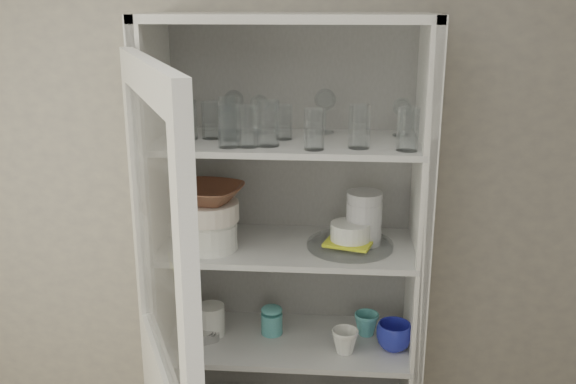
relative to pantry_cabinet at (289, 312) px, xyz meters
The scene contains 31 objects.
wall_back 0.44m from the pantry_cabinet, 140.87° to the left, with size 3.60×0.02×2.60m, color gray.
pantry_cabinet is the anchor object (origin of this frame).
tumbler_0 0.89m from the pantry_cabinet, 151.82° to the right, with size 0.07×0.07×0.15m, color silver.
tumbler_1 0.84m from the pantry_cabinet, 132.61° to the right, with size 0.07×0.07×0.15m, color silver.
tumbler_2 0.82m from the pantry_cabinet, 108.58° to the right, with size 0.08×0.08×0.16m, color silver.
tumbler_3 0.83m from the pantry_cabinet, 122.55° to the right, with size 0.07×0.07×0.14m, color silver.
tumbler_4 0.83m from the pantry_cabinet, 65.49° to the right, with size 0.07×0.07×0.14m, color silver.
tumbler_5 0.85m from the pantry_cabinet, 36.20° to the right, with size 0.07×0.07×0.15m, color silver.
tumbler_6 0.92m from the pantry_cabinet, 27.27° to the right, with size 0.07×0.07×0.14m, color silver.
tumbler_7 0.87m from the pantry_cabinet, 166.73° to the right, with size 0.07×0.07×0.14m, color silver.
tumbler_8 0.83m from the pantry_cabinet, 157.08° to the right, with size 0.08×0.08×0.15m, color silver.
tumbler_9 0.84m from the pantry_cabinet, 165.58° to the right, with size 0.07×0.07×0.13m, color silver.
tumbler_10 0.79m from the pantry_cabinet, 104.38° to the right, with size 0.06×0.06×0.12m, color silver.
goblet_0 0.84m from the pantry_cabinet, 164.07° to the left, with size 0.08×0.08×0.17m, color silver, non-canonical shape.
goblet_1 0.81m from the pantry_cabinet, 166.23° to the left, with size 0.07×0.07×0.16m, color silver, non-canonical shape.
goblet_2 0.82m from the pantry_cabinet, 24.46° to the left, with size 0.08×0.08×0.18m, color silver, non-canonical shape.
goblet_3 0.90m from the pantry_cabinet, ahead, with size 0.07×0.07×0.15m, color silver, non-canonical shape.
plate_stack_front 0.49m from the pantry_cabinet, 153.25° to the right, with size 0.21×0.21×0.11m, color white.
plate_stack_back 0.52m from the pantry_cabinet, behind, with size 0.21×0.21×0.06m, color white.
cream_bowl 0.57m from the pantry_cabinet, 153.25° to the right, with size 0.22×0.22×0.07m, color silver.
terracotta_bowl 0.62m from the pantry_cabinet, 153.25° to the right, with size 0.25×0.25×0.06m, color brown.
glass_platter 0.41m from the pantry_cabinet, 20.39° to the right, with size 0.32×0.32×0.02m, color silver.
yellow_trivet 0.43m from the pantry_cabinet, 20.39° to the right, with size 0.17×0.17×0.01m, color yellow.
white_ramekin 0.46m from the pantry_cabinet, 20.39° to the right, with size 0.15×0.15×0.06m, color white.
grey_bowl_stack 0.51m from the pantry_cabinet, ahead, with size 0.13×0.13×0.20m, color #BDBDBD.
mug_blue 0.43m from the pantry_cabinet, 16.28° to the right, with size 0.14×0.14×0.11m, color #1B2B9C.
mug_teal 0.31m from the pantry_cabinet, ahead, with size 0.10×0.10×0.09m, color teal.
mug_white 0.28m from the pantry_cabinet, 35.62° to the right, with size 0.10×0.10×0.09m, color white.
teal_jar 0.08m from the pantry_cabinet, 151.11° to the right, with size 0.09×0.09×0.10m.
measuring_cups 0.36m from the pantry_cabinet, 162.09° to the right, with size 0.11×0.11×0.04m, color silver.
white_canister 0.31m from the pantry_cabinet, 168.02° to the right, with size 0.11×0.11×0.13m, color white.
Camera 1 is at (0.38, -0.99, 2.14)m, focal length 40.00 mm.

